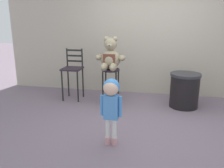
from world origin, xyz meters
name	(u,v)px	position (x,y,z in m)	size (l,w,h in m)	color
ground_plane	(141,125)	(0.00, 0.00, 0.00)	(24.00, 24.00, 0.00)	slate
building_wall	(150,26)	(0.00, 1.92, 1.54)	(6.78, 0.30, 3.08)	#B2A895
bar_stool_with_teddy	(111,79)	(-0.71, 0.95, 0.51)	(0.36, 0.36, 0.72)	#2A202B
teddy_bear	(110,57)	(-0.71, 0.92, 0.96)	(0.61, 0.54, 0.65)	tan
child_walking	(111,98)	(-0.36, -0.72, 0.68)	(0.30, 0.24, 0.94)	#CC8F92
trash_bin	(184,90)	(0.76, 1.01, 0.34)	(0.58, 0.58, 0.68)	black
bar_chair_empty	(73,71)	(-1.56, 1.06, 0.62)	(0.40, 0.40, 1.08)	#2A202B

